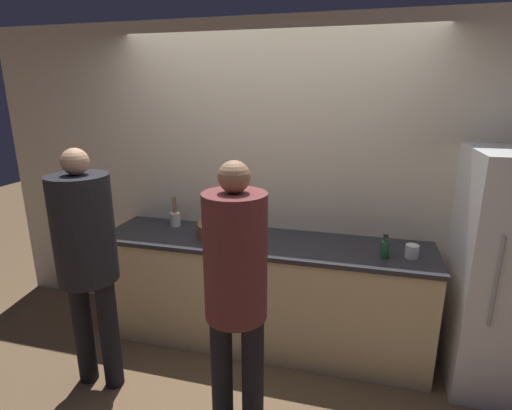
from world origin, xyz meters
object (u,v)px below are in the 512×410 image
person_center (236,283)px  bottle_green (385,249)px  bottle_dark (385,246)px  cup_white (412,251)px  fruit_bowl (221,229)px  bottle_clear (214,219)px  person_left (86,248)px  utensil_crock (175,218)px

person_center → bottle_green: 1.19m
person_center → bottle_dark: size_ratio=11.59×
person_center → cup_white: size_ratio=17.60×
fruit_bowl → bottle_clear: size_ratio=2.44×
person_center → bottle_green: bearing=45.9°
bottle_green → bottle_dark: (0.00, 0.08, -0.01)m
fruit_bowl → cup_white: 1.46m
person_left → cup_white: 2.24m
fruit_bowl → bottle_clear: (-0.14, 0.21, 0.01)m
fruit_bowl → utensil_crock: bearing=164.1°
person_center → bottle_clear: person_center is taller
person_center → bottle_green: (0.83, 0.86, -0.05)m
person_left → cup_white: person_left is taller
bottle_dark → bottle_green: bearing=-90.8°
person_left → bottle_green: bearing=19.4°
person_left → cup_white: bearing=19.1°
bottle_green → fruit_bowl: bearing=174.0°
fruit_bowl → cup_white: fruit_bowl is taller
person_left → bottle_clear: (0.51, 1.02, -0.08)m
bottle_green → bottle_clear: 1.45m
fruit_bowl → bottle_dark: same height
person_left → bottle_clear: bearing=63.3°
bottle_green → bottle_dark: bearing=89.2°
bottle_green → bottle_clear: bearing=166.3°
fruit_bowl → bottle_dark: size_ratio=2.58×
person_center → fruit_bowl: size_ratio=4.50×
bottle_green → bottle_dark: size_ratio=1.19×
person_center → bottle_green: person_center is taller
person_left → person_center: bearing=-9.2°
person_center → bottle_dark: (0.83, 0.94, -0.06)m
person_center → utensil_crock: size_ratio=6.52×
bottle_clear → person_center: bearing=-64.2°
person_center → fruit_bowl: 1.09m
person_center → bottle_clear: bearing=115.8°
utensil_crock → fruit_bowl: bearing=-15.9°
bottle_green → person_left: bearing=-160.6°
person_left → cup_white: (2.11, 0.73, -0.09)m
bottle_dark → cup_white: bottle_dark is taller
bottle_clear → fruit_bowl: bearing=-57.0°
bottle_green → cup_white: 0.19m
fruit_bowl → person_left: bearing=-128.8°
fruit_bowl → bottle_green: 1.28m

